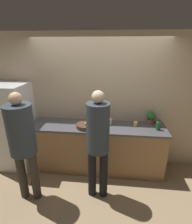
{
  "coord_description": "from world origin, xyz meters",
  "views": [
    {
      "loc": [
        0.3,
        -2.61,
        2.33
      ],
      "look_at": [
        0.0,
        0.14,
        1.29
      ],
      "focal_mm": 28.0,
      "sensor_mm": 36.0,
      "label": 1
    }
  ],
  "objects_px": {
    "person_left": "(22,138)",
    "fruit_bowl": "(86,126)",
    "potted_plant": "(151,117)",
    "person_center": "(98,138)",
    "refrigerator": "(14,127)",
    "cup_yellow": "(135,124)",
    "bottle_green": "(158,126)",
    "utensil_crock": "(109,121)"
  },
  "relations": [
    {
      "from": "bottle_green",
      "to": "potted_plant",
      "type": "distance_m",
      "value": 0.29
    },
    {
      "from": "fruit_bowl",
      "to": "cup_yellow",
      "type": "xyz_separation_m",
      "value": [
        0.91,
        0.16,
        0.01
      ]
    },
    {
      "from": "bottle_green",
      "to": "utensil_crock",
      "type": "bearing_deg",
      "value": 171.21
    },
    {
      "from": "person_left",
      "to": "potted_plant",
      "type": "bearing_deg",
      "value": 28.06
    },
    {
      "from": "utensil_crock",
      "to": "potted_plant",
      "type": "distance_m",
      "value": 0.82
    },
    {
      "from": "fruit_bowl",
      "to": "cup_yellow",
      "type": "bearing_deg",
      "value": 9.96
    },
    {
      "from": "cup_yellow",
      "to": "potted_plant",
      "type": "height_order",
      "value": "potted_plant"
    },
    {
      "from": "cup_yellow",
      "to": "fruit_bowl",
      "type": "bearing_deg",
      "value": -170.04
    },
    {
      "from": "cup_yellow",
      "to": "utensil_crock",
      "type": "bearing_deg",
      "value": 176.82
    },
    {
      "from": "refrigerator",
      "to": "cup_yellow",
      "type": "height_order",
      "value": "refrigerator"
    },
    {
      "from": "person_center",
      "to": "fruit_bowl",
      "type": "relative_size",
      "value": 5.25
    },
    {
      "from": "fruit_bowl",
      "to": "utensil_crock",
      "type": "height_order",
      "value": "utensil_crock"
    },
    {
      "from": "potted_plant",
      "to": "refrigerator",
      "type": "bearing_deg",
      "value": -174.6
    },
    {
      "from": "person_center",
      "to": "bottle_green",
      "type": "xyz_separation_m",
      "value": [
        1.01,
        0.64,
        -0.04
      ]
    },
    {
      "from": "person_left",
      "to": "bottle_green",
      "type": "height_order",
      "value": "person_left"
    },
    {
      "from": "cup_yellow",
      "to": "person_center",
      "type": "bearing_deg",
      "value": -130.02
    },
    {
      "from": "person_left",
      "to": "utensil_crock",
      "type": "relative_size",
      "value": 5.99
    },
    {
      "from": "person_center",
      "to": "potted_plant",
      "type": "xyz_separation_m",
      "value": [
        0.93,
        0.91,
        0.01
      ]
    },
    {
      "from": "refrigerator",
      "to": "bottle_green",
      "type": "relative_size",
      "value": 8.22
    },
    {
      "from": "fruit_bowl",
      "to": "utensil_crock",
      "type": "xyz_separation_m",
      "value": [
        0.41,
        0.19,
        0.03
      ]
    },
    {
      "from": "person_center",
      "to": "utensil_crock",
      "type": "bearing_deg",
      "value": 80.5
    },
    {
      "from": "bottle_green",
      "to": "person_center",
      "type": "bearing_deg",
      "value": -147.69
    },
    {
      "from": "fruit_bowl",
      "to": "bottle_green",
      "type": "height_order",
      "value": "bottle_green"
    },
    {
      "from": "person_left",
      "to": "fruit_bowl",
      "type": "height_order",
      "value": "person_left"
    },
    {
      "from": "refrigerator",
      "to": "person_left",
      "type": "xyz_separation_m",
      "value": [
        0.65,
        -0.83,
        0.23
      ]
    },
    {
      "from": "refrigerator",
      "to": "person_center",
      "type": "relative_size",
      "value": 0.95
    },
    {
      "from": "fruit_bowl",
      "to": "utensil_crock",
      "type": "relative_size",
      "value": 1.15
    },
    {
      "from": "person_left",
      "to": "utensil_crock",
      "type": "xyz_separation_m",
      "value": [
        1.22,
        0.94,
        -0.08
      ]
    },
    {
      "from": "person_left",
      "to": "person_center",
      "type": "distance_m",
      "value": 1.1
    },
    {
      "from": "refrigerator",
      "to": "cup_yellow",
      "type": "xyz_separation_m",
      "value": [
        2.37,
        0.09,
        0.14
      ]
    },
    {
      "from": "utensil_crock",
      "to": "potted_plant",
      "type": "relative_size",
      "value": 1.26
    },
    {
      "from": "person_center",
      "to": "cup_yellow",
      "type": "height_order",
      "value": "person_center"
    },
    {
      "from": "bottle_green",
      "to": "fruit_bowl",
      "type": "bearing_deg",
      "value": -177.73
    },
    {
      "from": "fruit_bowl",
      "to": "potted_plant",
      "type": "relative_size",
      "value": 1.45
    },
    {
      "from": "refrigerator",
      "to": "potted_plant",
      "type": "distance_m",
      "value": 2.69
    },
    {
      "from": "bottle_green",
      "to": "person_left",
      "type": "bearing_deg",
      "value": -159.1
    },
    {
      "from": "refrigerator",
      "to": "cup_yellow",
      "type": "distance_m",
      "value": 2.37
    },
    {
      "from": "person_left",
      "to": "fruit_bowl",
      "type": "bearing_deg",
      "value": 42.88
    },
    {
      "from": "fruit_bowl",
      "to": "bottle_green",
      "type": "bearing_deg",
      "value": 2.27
    },
    {
      "from": "person_left",
      "to": "potted_plant",
      "type": "xyz_separation_m",
      "value": [
        2.02,
        1.08,
        -0.01
      ]
    },
    {
      "from": "fruit_bowl",
      "to": "cup_yellow",
      "type": "distance_m",
      "value": 0.92
    },
    {
      "from": "utensil_crock",
      "to": "bottle_green",
      "type": "distance_m",
      "value": 0.89
    }
  ]
}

